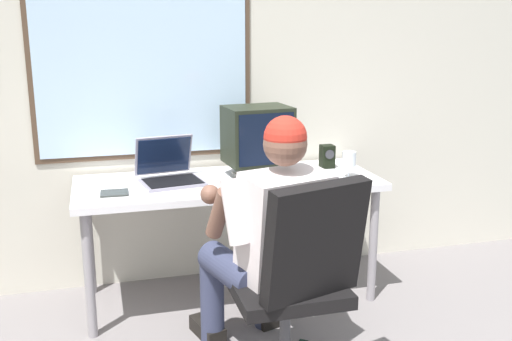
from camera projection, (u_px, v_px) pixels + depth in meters
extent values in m
cube|color=beige|center=(169.00, 48.00, 3.46)|extent=(5.36, 0.06, 2.88)
cube|color=#4C3828|center=(143.00, 55.00, 3.39)|extent=(1.28, 0.01, 1.22)
cube|color=silver|center=(143.00, 56.00, 3.39)|extent=(1.22, 0.02, 1.16)
cylinder|color=gray|center=(89.00, 276.00, 2.97)|extent=(0.05, 0.05, 0.68)
cylinder|color=gray|center=(373.00, 245.00, 3.38)|extent=(0.05, 0.05, 0.68)
cylinder|color=gray|center=(89.00, 239.00, 3.47)|extent=(0.05, 0.05, 0.68)
cylinder|color=gray|center=(337.00, 217.00, 3.88)|extent=(0.05, 0.05, 0.68)
cube|color=silver|center=(228.00, 183.00, 3.34)|extent=(1.71, 0.66, 0.04)
cylinder|color=#3F3F44|center=(285.00, 331.00, 2.67)|extent=(0.05, 0.05, 0.40)
cube|color=black|center=(286.00, 286.00, 2.62)|extent=(0.48, 0.48, 0.06)
cube|color=black|center=(316.00, 242.00, 2.37)|extent=(0.48, 0.26, 0.50)
cylinder|color=#313650|center=(288.00, 255.00, 2.88)|extent=(0.25, 0.43, 0.15)
cylinder|color=#313650|center=(266.00, 285.00, 3.11)|extent=(0.12, 0.12, 0.47)
cube|color=black|center=(260.00, 314.00, 3.20)|extent=(0.16, 0.26, 0.08)
cylinder|color=#313650|center=(231.00, 269.00, 2.72)|extent=(0.25, 0.43, 0.15)
cylinder|color=#313650|center=(212.00, 299.00, 2.94)|extent=(0.12, 0.12, 0.47)
cube|color=black|center=(208.00, 329.00, 3.04)|extent=(0.16, 0.26, 0.08)
cube|color=silver|center=(284.00, 226.00, 2.58)|extent=(0.44, 0.36, 0.50)
sphere|color=brown|center=(285.00, 144.00, 2.49)|extent=(0.19, 0.19, 0.19)
sphere|color=#B02A1E|center=(285.00, 137.00, 2.48)|extent=(0.19, 0.19, 0.19)
cylinder|color=silver|center=(318.00, 196.00, 2.71)|extent=(0.15, 0.25, 0.28)
cylinder|color=brown|center=(306.00, 219.00, 2.81)|extent=(0.11, 0.13, 0.27)
sphere|color=brown|center=(301.00, 222.00, 2.85)|extent=(0.09, 0.09, 0.09)
cylinder|color=silver|center=(235.00, 212.00, 2.49)|extent=(0.13, 0.19, 0.29)
cylinder|color=brown|center=(220.00, 213.00, 2.61)|extent=(0.13, 0.21, 0.26)
sphere|color=brown|center=(210.00, 194.00, 2.67)|extent=(0.09, 0.09, 0.09)
cube|color=beige|center=(257.00, 175.00, 3.40)|extent=(0.27, 0.22, 0.02)
cylinder|color=beige|center=(257.00, 168.00, 3.39)|extent=(0.04, 0.04, 0.06)
cube|color=black|center=(257.00, 135.00, 3.34)|extent=(0.38, 0.31, 0.33)
cube|color=black|center=(267.00, 139.00, 3.21)|extent=(0.32, 0.04, 0.29)
cube|color=gray|center=(173.00, 183.00, 3.24)|extent=(0.36, 0.31, 0.02)
cube|color=black|center=(173.00, 181.00, 3.24)|extent=(0.33, 0.27, 0.00)
cube|color=gray|center=(164.00, 155.00, 3.36)|extent=(0.34, 0.14, 0.23)
cube|color=#0F1933|center=(164.00, 156.00, 3.35)|extent=(0.31, 0.13, 0.21)
cylinder|color=silver|center=(348.00, 177.00, 3.38)|extent=(0.06, 0.06, 0.00)
cylinder|color=silver|center=(349.00, 171.00, 3.37)|extent=(0.01, 0.01, 0.06)
cylinder|color=silver|center=(349.00, 159.00, 3.35)|extent=(0.08, 0.08, 0.08)
cylinder|color=#5A0D18|center=(349.00, 164.00, 3.36)|extent=(0.07, 0.07, 0.02)
cube|color=black|center=(327.00, 156.00, 3.60)|extent=(0.08, 0.08, 0.14)
cylinder|color=#333338|center=(330.00, 154.00, 3.55)|extent=(0.06, 0.01, 0.06)
cube|color=#2B2F2C|center=(114.00, 193.00, 3.05)|extent=(0.15, 0.13, 0.01)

